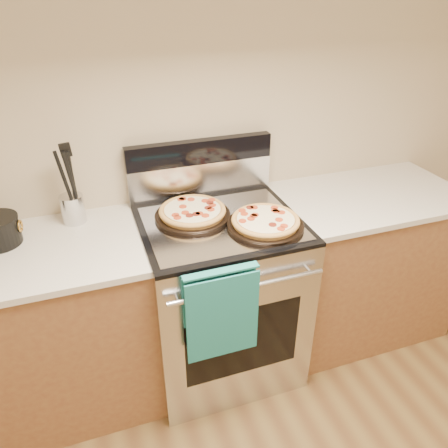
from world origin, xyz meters
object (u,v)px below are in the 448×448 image
object	(u,v)px
range_body	(220,298)
utensil_crock	(73,209)
pepperoni_pizza_front	(265,222)
pepperoni_pizza_back	(193,213)

from	to	relation	value
range_body	utensil_crock	bearing A→B (deg)	159.76
range_body	pepperoni_pizza_front	bearing A→B (deg)	-35.84
range_body	utensil_crock	size ratio (longest dim) A/B	6.59
range_body	pepperoni_pizza_back	bearing A→B (deg)	148.37
range_body	utensil_crock	xyz separation A→B (m)	(-0.65, 0.24, 0.53)
utensil_crock	pepperoni_pizza_back	bearing A→B (deg)	-17.57
pepperoni_pizza_back	range_body	bearing A→B (deg)	-31.63
range_body	pepperoni_pizza_back	distance (m)	0.52
pepperoni_pizza_front	utensil_crock	bearing A→B (deg)	156.00
pepperoni_pizza_back	pepperoni_pizza_front	distance (m)	0.35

